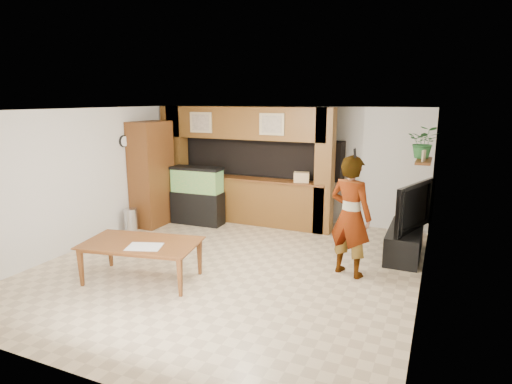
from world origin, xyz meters
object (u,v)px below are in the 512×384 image
at_px(television, 407,205).
at_px(dining_table, 141,262).
at_px(pantry_cabinet, 152,174).
at_px(person, 350,216).
at_px(aquarium, 197,196).

bearing_deg(television, dining_table, 146.46).
distance_m(pantry_cabinet, television, 5.36).
xyz_separation_m(television, person, (-0.75, -1.25, 0.04)).
distance_m(pantry_cabinet, person, 4.73).
relative_size(aquarium, person, 0.67).
distance_m(television, dining_table, 4.62).
relative_size(pantry_cabinet, aquarium, 1.77).
distance_m(television, person, 1.45).
xyz_separation_m(pantry_cabinet, television, (5.35, 0.19, -0.22)).
relative_size(television, dining_table, 0.83).
relative_size(pantry_cabinet, television, 1.56).
relative_size(television, person, 0.76).
relative_size(pantry_cabinet, dining_table, 1.30).
xyz_separation_m(aquarium, person, (3.71, -1.50, 0.34)).
height_order(pantry_cabinet, television, pantry_cabinet).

